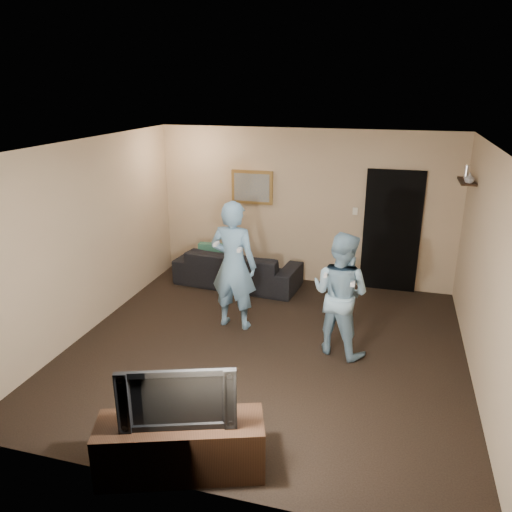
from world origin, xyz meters
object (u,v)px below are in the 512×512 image
(television, at_px, (178,394))
(wii_player_left, at_px, (234,265))
(sofa, at_px, (238,268))
(wii_player_right, at_px, (340,294))
(tv_console, at_px, (181,447))

(television, xyz_separation_m, wii_player_left, (-0.43, 2.82, 0.11))
(wii_player_left, bearing_deg, sofa, 105.76)
(wii_player_right, bearing_deg, sofa, 137.00)
(sofa, bearing_deg, tv_console, 106.58)
(television, bearing_deg, tv_console, 0.00)
(television, bearing_deg, wii_player_left, 79.13)
(television, bearing_deg, wii_player_right, 47.30)
(sofa, bearing_deg, wii_player_left, 111.23)
(tv_console, relative_size, wii_player_left, 0.80)
(tv_console, bearing_deg, sofa, 81.60)
(sofa, relative_size, wii_player_right, 1.32)
(tv_console, bearing_deg, television, 0.00)
(wii_player_left, xyz_separation_m, wii_player_right, (1.50, -0.32, -0.11))
(wii_player_right, bearing_deg, tv_console, -113.20)
(tv_console, xyz_separation_m, television, (0.00, 0.00, 0.54))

